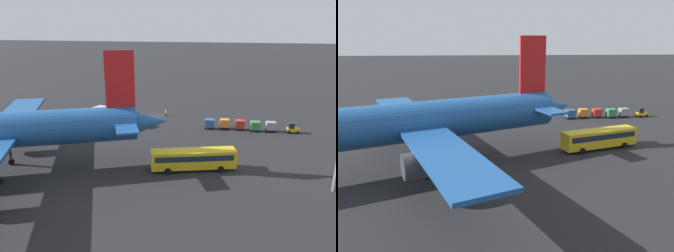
% 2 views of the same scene
% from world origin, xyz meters
% --- Properties ---
extents(ground_plane, '(600.00, 600.00, 0.00)m').
position_xyz_m(ground_plane, '(0.00, 0.00, 0.00)').
color(ground_plane, '#232326').
extents(shuttle_bus_near, '(10.51, 6.06, 3.21)m').
position_xyz_m(shuttle_bus_near, '(7.87, 8.24, 1.93)').
color(shuttle_bus_near, silver).
rests_on(shuttle_bus_near, ground).
extents(shuttle_bus_far, '(13.06, 6.03, 3.16)m').
position_xyz_m(shuttle_bus_far, '(-12.25, 28.97, 1.90)').
color(shuttle_bus_far, gold).
rests_on(shuttle_bus_far, ground).
extents(baggage_tug, '(2.48, 1.77, 2.10)m').
position_xyz_m(baggage_tug, '(-30.03, 7.83, 0.94)').
color(baggage_tug, gold).
rests_on(baggage_tug, ground).
extents(worker_person, '(0.38, 0.38, 1.74)m').
position_xyz_m(worker_person, '(-2.47, 0.80, 0.87)').
color(worker_person, '#1E1E2D').
rests_on(worker_person, ground).
extents(cargo_cart_grey, '(2.13, 1.85, 2.06)m').
position_xyz_m(cargo_cart_grey, '(-25.78, 7.84, 1.19)').
color(cargo_cart_grey, '#38383D').
rests_on(cargo_cart_grey, ground).
extents(cargo_cart_green, '(2.13, 1.85, 2.06)m').
position_xyz_m(cargo_cart_green, '(-22.66, 8.22, 1.19)').
color(cargo_cart_green, '#38383D').
rests_on(cargo_cart_green, ground).
extents(cargo_cart_red, '(2.13, 1.85, 2.06)m').
position_xyz_m(cargo_cart_red, '(-19.55, 7.83, 1.19)').
color(cargo_cart_red, '#38383D').
rests_on(cargo_cart_red, ground).
extents(cargo_cart_orange, '(2.13, 1.85, 2.06)m').
position_xyz_m(cargo_cart_orange, '(-16.43, 7.70, 1.19)').
color(cargo_cart_orange, '#38383D').
rests_on(cargo_cart_orange, ground).
extents(cargo_cart_blue, '(2.13, 1.85, 2.06)m').
position_xyz_m(cargo_cart_blue, '(-13.32, 8.36, 1.19)').
color(cargo_cart_blue, '#38383D').
rests_on(cargo_cart_blue, ground).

